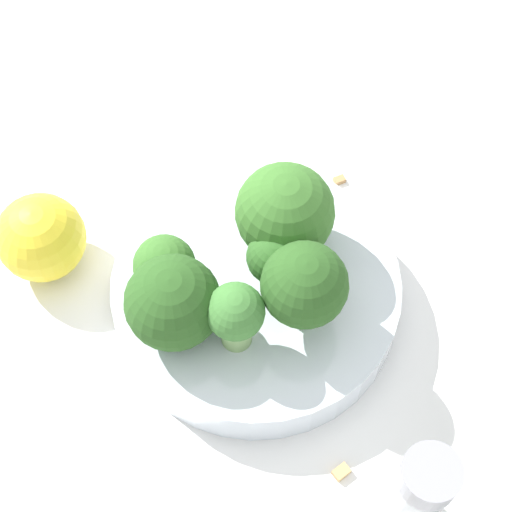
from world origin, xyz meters
TOP-DOWN VIEW (x-y plane):
  - ground_plane at (0.00, 0.00)m, footprint 3.00×3.00m
  - bowl at (0.00, 0.00)m, footprint 0.17×0.17m
  - broccoli_floret_0 at (-0.02, -0.02)m, footprint 0.06×0.06m
  - broccoli_floret_1 at (-0.02, 0.03)m, footprint 0.05×0.05m
  - broccoli_floret_2 at (-0.01, 0.00)m, footprint 0.03×0.03m
  - broccoli_floret_3 at (0.05, 0.02)m, footprint 0.05×0.05m
  - broccoli_floret_4 at (0.05, -0.01)m, footprint 0.04×0.04m
  - broccoli_floret_5 at (0.02, 0.03)m, footprint 0.03×0.03m
  - pepper_shaker at (-0.06, 0.14)m, footprint 0.03×0.03m
  - lemon_wedge at (0.12, -0.05)m, footprint 0.05×0.05m
  - almond_crumb_0 at (-0.03, 0.11)m, footprint 0.01×0.01m
  - almond_crumb_2 at (-0.03, -0.09)m, footprint 0.01×0.01m
  - almond_crumb_3 at (-0.07, -0.08)m, footprint 0.01×0.01m

SIDE VIEW (x-z plane):
  - ground_plane at x=0.00m, z-range 0.00..0.00m
  - almond_crumb_2 at x=-0.03m, z-range 0.00..0.01m
  - almond_crumb_3 at x=-0.07m, z-range 0.00..0.01m
  - almond_crumb_0 at x=-0.03m, z-range 0.00..0.01m
  - bowl at x=0.00m, z-range 0.00..0.03m
  - lemon_wedge at x=0.12m, z-range 0.00..0.05m
  - pepper_shaker at x=-0.06m, z-range 0.00..0.08m
  - broccoli_floret_4 at x=0.05m, z-range 0.03..0.07m
  - broccoli_floret_2 at x=-0.01m, z-range 0.03..0.08m
  - broccoli_floret_3 at x=0.05m, z-range 0.03..0.09m
  - broccoli_floret_5 at x=0.02m, z-range 0.04..0.09m
  - broccoli_floret_0 at x=-0.02m, z-range 0.03..0.10m
  - broccoli_floret_1 at x=-0.02m, z-range 0.04..0.10m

